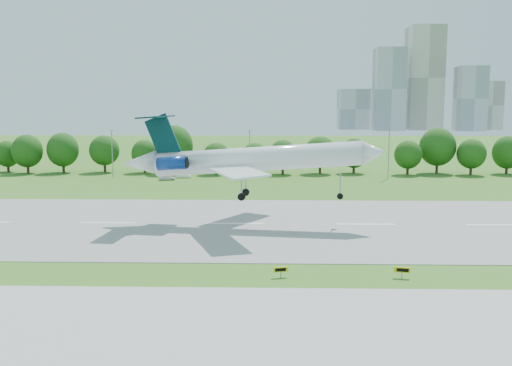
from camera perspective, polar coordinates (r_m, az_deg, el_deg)
name	(u,v)px	position (r m, az deg, el deg)	size (l,w,h in m)	color
ground	(402,271)	(65.83, 14.39, -8.54)	(600.00, 600.00, 0.00)	#38651A
runway	(365,225)	(89.65, 10.86, -4.10)	(400.00, 45.00, 0.08)	gray
taxiway	(453,336)	(49.37, 19.14, -14.22)	(400.00, 23.00, 0.08)	#ADADA8
tree_line	(325,151)	(154.75, 6.93, 3.18)	(288.40, 8.40, 10.40)	#382314
light_poles	(319,154)	(144.59, 6.31, 2.94)	(175.90, 0.25, 12.19)	gray
skyline	(419,91)	(466.70, 15.95, 8.87)	(127.00, 52.00, 80.00)	#B2B2B7
airliner	(244,159)	(87.25, -1.18, 2.45)	(40.39, 29.22, 13.06)	white
taxi_sign_left	(402,270)	(63.07, 14.41, -8.43)	(1.69, 0.52, 1.18)	gray
taxi_sign_centre	(281,270)	(61.45, 2.50, -8.65)	(1.60, 0.60, 1.13)	gray
service_vehicle_a	(183,176)	(146.73, -7.27, 0.73)	(1.24, 3.57, 1.18)	white
service_vehicle_b	(167,177)	(142.67, -8.90, 0.55)	(1.62, 4.02, 1.37)	white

